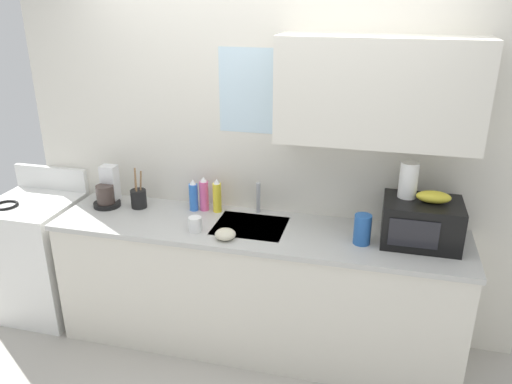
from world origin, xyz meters
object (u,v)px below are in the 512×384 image
at_px(dish_soap_bottle_yellow, 217,196).
at_px(small_bowl, 225,234).
at_px(banana_bunch, 434,197).
at_px(coffee_maker, 108,191).
at_px(dish_soap_bottle_pink, 204,194).
at_px(cereal_canister, 362,229).
at_px(utensil_crock, 139,198).
at_px(microwave, 421,222).
at_px(paper_towel_roll, 408,180).
at_px(dish_soap_bottle_blue, 194,196).
at_px(mug_white, 195,224).
at_px(stove_range, 40,256).

distance_m(dish_soap_bottle_yellow, small_bowl, 0.44).
distance_m(banana_bunch, coffee_maker, 2.19).
relative_size(banana_bunch, dish_soap_bottle_pink, 0.81).
relative_size(cereal_canister, utensil_crock, 0.64).
bearing_deg(dish_soap_bottle_pink, microwave, -5.68).
relative_size(dish_soap_bottle_pink, utensil_crock, 0.84).
height_order(dish_soap_bottle_yellow, utensil_crock, utensil_crock).
distance_m(coffee_maker, small_bowl, 1.02).
bearing_deg(coffee_maker, microwave, -1.61).
distance_m(paper_towel_roll, coffee_maker, 2.05).
bearing_deg(dish_soap_bottle_blue, mug_white, -67.89).
bearing_deg(dish_soap_bottle_blue, dish_soap_bottle_yellow, 5.87).
bearing_deg(dish_soap_bottle_blue, paper_towel_roll, -2.89).
distance_m(dish_soap_bottle_pink, cereal_canister, 1.12).
bearing_deg(mug_white, microwave, 7.78).
xyz_separation_m(coffee_maker, small_bowl, (0.97, -0.31, -0.07)).
bearing_deg(utensil_crock, mug_white, -26.53).
relative_size(stove_range, coffee_maker, 3.86).
bearing_deg(banana_bunch, dish_soap_bottle_yellow, 174.33).
bearing_deg(dish_soap_bottle_yellow, small_bowl, -65.11).
xyz_separation_m(mug_white, small_bowl, (0.22, -0.06, -0.02)).
xyz_separation_m(coffee_maker, utensil_crock, (0.23, 0.01, -0.03)).
height_order(microwave, mug_white, microwave).
bearing_deg(microwave, cereal_canister, -163.83).
bearing_deg(coffee_maker, small_bowl, -17.63).
height_order(banana_bunch, mug_white, banana_bunch).
bearing_deg(coffee_maker, banana_bunch, -1.53).
bearing_deg(dish_soap_bottle_yellow, dish_soap_bottle_blue, -174.13).
bearing_deg(small_bowl, microwave, 12.09).
xyz_separation_m(stove_range, utensil_crock, (0.81, 0.12, 0.51)).
distance_m(dish_soap_bottle_yellow, utensil_crock, 0.57).
bearing_deg(mug_white, utensil_crock, 153.47).
xyz_separation_m(stove_range, coffee_maker, (0.58, 0.10, 0.55)).
distance_m(dish_soap_bottle_pink, utensil_crock, 0.47).
distance_m(stove_range, banana_bunch, 2.86).
height_order(banana_bunch, paper_towel_roll, paper_towel_roll).
distance_m(banana_bunch, paper_towel_roll, 0.18).
distance_m(dish_soap_bottle_yellow, mug_white, 0.34).
bearing_deg(small_bowl, mug_white, 164.74).
relative_size(dish_soap_bottle_blue, small_bowl, 1.74).
bearing_deg(dish_soap_bottle_yellow, mug_white, -96.95).
height_order(microwave, paper_towel_roll, paper_towel_roll).
bearing_deg(cereal_canister, dish_soap_bottle_pink, 167.59).
xyz_separation_m(microwave, paper_towel_roll, (-0.10, 0.05, 0.24)).
relative_size(utensil_crock, small_bowl, 2.25).
relative_size(cereal_canister, small_bowl, 1.44).
bearing_deg(dish_soap_bottle_pink, cereal_canister, -12.41).
bearing_deg(cereal_canister, paper_towel_roll, 32.01).
xyz_separation_m(banana_bunch, dish_soap_bottle_yellow, (-1.39, 0.14, -0.19)).
xyz_separation_m(cereal_canister, small_bowl, (-0.82, -0.15, -0.06)).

